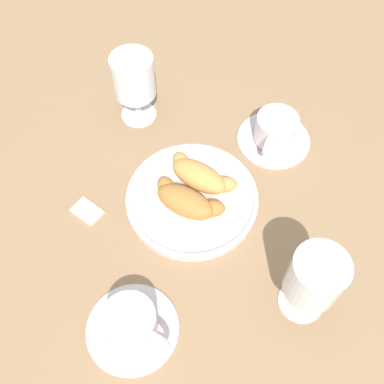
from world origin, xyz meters
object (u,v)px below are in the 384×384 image
object	(u,v)px
coffee_cup_far	(275,132)
sugar_packet	(87,211)
pastry_plate	(192,198)
juice_glass_right	(315,278)
juice_glass_left	(134,79)
coffee_cup_near	(132,325)
croissant_large	(186,201)
croissant_small	(200,175)

from	to	relation	value
coffee_cup_far	sugar_packet	xyz separation A→B (m)	(-0.22, -0.29, -0.02)
pastry_plate	juice_glass_right	world-z (taller)	juice_glass_right
juice_glass_left	coffee_cup_near	bearing A→B (deg)	-58.87
croissant_large	sugar_packet	world-z (taller)	croissant_large
pastry_plate	sugar_packet	distance (m)	0.18
coffee_cup_near	juice_glass_right	bearing A→B (deg)	38.23
coffee_cup_far	coffee_cup_near	bearing A→B (deg)	-95.44
croissant_small	juice_glass_right	bearing A→B (deg)	-24.96
juice_glass_left	croissant_large	bearing A→B (deg)	-38.25
pastry_plate	juice_glass_left	distance (m)	0.24
croissant_large	juice_glass_right	xyz separation A→B (m)	(0.23, -0.05, 0.06)
croissant_large	croissant_small	distance (m)	0.05
pastry_plate	croissant_large	distance (m)	0.04
croissant_large	sugar_packet	size ratio (longest dim) A/B	2.74
juice_glass_left	sugar_packet	bearing A→B (deg)	-80.10
coffee_cup_near	sugar_packet	xyz separation A→B (m)	(-0.18, 0.13, -0.02)
croissant_large	juice_glass_right	distance (m)	0.24
croissant_large	juice_glass_right	world-z (taller)	juice_glass_right
pastry_plate	juice_glass_left	bearing A→B (deg)	146.31
coffee_cup_near	pastry_plate	bearing A→B (deg)	97.33
croissant_large	coffee_cup_far	xyz separation A→B (m)	(0.07, 0.21, -0.01)
coffee_cup_near	juice_glass_left	xyz separation A→B (m)	(-0.22, 0.36, 0.07)
croissant_small	coffee_cup_near	bearing A→B (deg)	-83.11
juice_glass_left	juice_glass_right	distance (m)	0.46
juice_glass_right	pastry_plate	bearing A→B (deg)	161.44
sugar_packet	coffee_cup_near	bearing A→B (deg)	-27.98
croissant_small	sugar_packet	bearing A→B (deg)	-137.13
croissant_small	coffee_cup_near	xyz separation A→B (m)	(0.03, -0.26, -0.01)
pastry_plate	croissant_small	bearing A→B (deg)	93.54
pastry_plate	coffee_cup_far	xyz separation A→B (m)	(0.07, 0.19, 0.02)
coffee_cup_near	juice_glass_left	size ratio (longest dim) A/B	0.97
coffee_cup_far	juice_glass_left	distance (m)	0.27
coffee_cup_far	sugar_packet	bearing A→B (deg)	-126.52
juice_glass_left	sugar_packet	distance (m)	0.25
pastry_plate	coffee_cup_near	bearing A→B (deg)	-82.67
croissant_large	juice_glass_left	world-z (taller)	juice_glass_left
pastry_plate	croissant_small	xyz separation A→B (m)	(-0.00, 0.03, 0.03)
coffee_cup_near	sugar_packet	bearing A→B (deg)	143.55
coffee_cup_near	juice_glass_right	world-z (taller)	juice_glass_right
croissant_large	coffee_cup_near	size ratio (longest dim) A/B	1.01
pastry_plate	coffee_cup_far	world-z (taller)	coffee_cup_far
coffee_cup_far	sugar_packet	distance (m)	0.36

